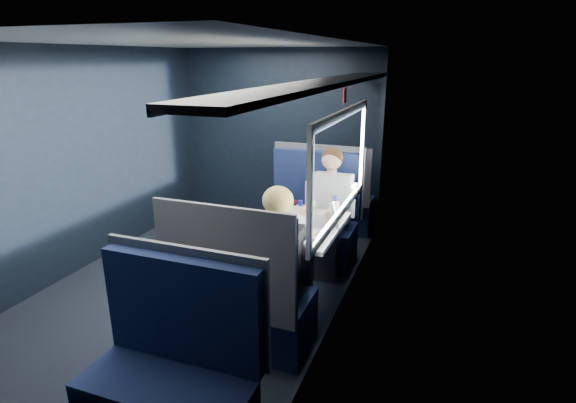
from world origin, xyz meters
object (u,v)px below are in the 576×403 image
(table, at_px, (302,233))
(seat_bay_far, at_px, (242,301))
(seat_row_front, at_px, (332,201))
(cup, at_px, (333,208))
(man, at_px, (329,205))
(seat_bay_near, at_px, (310,224))
(seat_row_back, at_px, (173,380))
(woman, at_px, (281,259))
(bottle_small, at_px, (335,210))
(laptop, at_px, (327,216))

(table, relative_size, seat_bay_far, 0.79)
(seat_row_front, distance_m, cup, 1.45)
(man, relative_size, cup, 15.96)
(seat_bay_near, xyz_separation_m, seat_row_back, (0.01, -2.67, -0.01))
(seat_bay_near, xyz_separation_m, woman, (0.26, -1.58, 0.31))
(seat_row_front, height_order, bottle_small, seat_row_front)
(man, xyz_separation_m, laptop, (0.13, -0.58, 0.09))
(seat_row_front, height_order, man, man)
(seat_row_back, distance_m, bottle_small, 2.09)
(seat_bay_near, distance_m, woman, 1.63)
(seat_bay_near, xyz_separation_m, man, (0.26, -0.17, 0.30))
(man, bearing_deg, seat_row_front, 102.83)
(seat_bay_near, height_order, man, man)
(seat_row_front, distance_m, laptop, 1.76)
(woman, bearing_deg, seat_bay_far, -146.18)
(table, xyz_separation_m, seat_bay_far, (-0.18, -0.87, -0.25))
(woman, distance_m, laptop, 0.84)
(seat_row_front, bearing_deg, cup, -75.40)
(woman, bearing_deg, seat_row_back, -102.93)
(woman, bearing_deg, seat_bay_near, 99.45)
(seat_row_front, height_order, laptop, seat_row_front)
(bottle_small, bearing_deg, seat_bay_near, 123.65)
(bottle_small, bearing_deg, woman, -101.39)
(seat_bay_far, height_order, bottle_small, seat_bay_far)
(seat_bay_near, bearing_deg, laptop, -62.10)
(seat_bay_near, bearing_deg, seat_bay_far, -89.59)
(table, xyz_separation_m, seat_row_front, (-0.18, 1.80, -0.25))
(seat_row_front, relative_size, woman, 0.88)
(seat_bay_far, bearing_deg, seat_bay_near, 90.41)
(seat_bay_far, bearing_deg, cup, 74.96)
(seat_bay_near, height_order, seat_row_front, seat_bay_near)
(seat_bay_far, distance_m, laptop, 1.14)
(bottle_small, distance_m, cup, 0.26)
(table, height_order, woman, woman)
(seat_row_front, bearing_deg, man, -77.17)
(man, bearing_deg, seat_row_back, -95.72)
(seat_row_front, xyz_separation_m, bottle_small, (0.43, -1.60, 0.44))
(table, xyz_separation_m, cup, (0.17, 0.44, 0.12))
(seat_row_back, bearing_deg, cup, 81.02)
(cup, bearing_deg, man, 111.76)
(cup, bearing_deg, laptop, -84.63)
(cup, bearing_deg, table, -111.21)
(seat_bay_far, relative_size, seat_row_front, 1.09)
(seat_row_front, relative_size, cup, 14.00)
(seat_row_front, bearing_deg, seat_bay_far, -90.00)
(seat_row_back, xyz_separation_m, cup, (0.35, 2.24, 0.37))
(seat_bay_far, distance_m, man, 1.62)
(seat_bay_near, height_order, cup, seat_bay_near)
(seat_bay_near, distance_m, seat_row_back, 2.67)
(bottle_small, relative_size, cup, 2.97)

